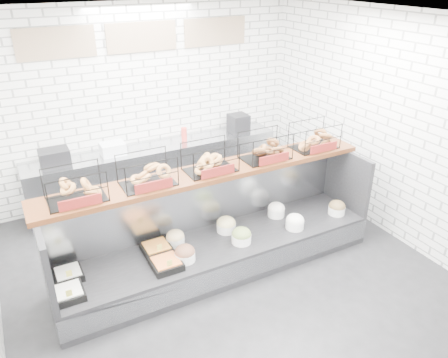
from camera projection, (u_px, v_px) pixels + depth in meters
ground at (231, 280)px, 5.30m from camera, size 5.50×5.50×0.00m
room_shell at (206, 103)px, 4.86m from camera, size 5.02×5.51×3.01m
display_case at (217, 244)px, 5.42m from camera, size 4.00×0.90×1.20m
bagel_shelf at (210, 161)px, 5.10m from camera, size 4.10×0.50×0.40m
prep_counter at (158, 171)px, 7.01m from camera, size 4.00×0.60×1.20m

